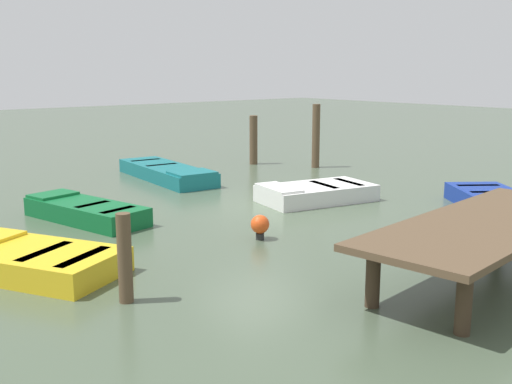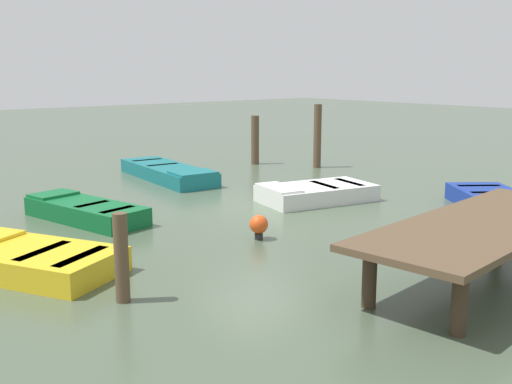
{
  "view_description": "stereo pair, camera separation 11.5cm",
  "coord_description": "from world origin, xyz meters",
  "px_view_note": "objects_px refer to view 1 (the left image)",
  "views": [
    {
      "loc": [
        9.03,
        10.9,
        3.21
      ],
      "look_at": [
        0.0,
        0.0,
        0.35
      ],
      "focal_mm": 42.84,
      "sensor_mm": 36.0,
      "label": 1
    },
    {
      "loc": [
        8.94,
        10.98,
        3.21
      ],
      "look_at": [
        0.0,
        0.0,
        0.35
      ],
      "focal_mm": 42.84,
      "sensor_mm": 36.0,
      "label": 2
    }
  ],
  "objects_px": {
    "rowboat_teal": "(167,172)",
    "dock_segment": "(488,227)",
    "rowboat_white": "(316,193)",
    "mooring_piling_near_left": "(125,258)",
    "rowboat_green": "(85,211)",
    "mooring_piling_far_left": "(316,136)",
    "rowboat_blue": "(497,202)",
    "mooring_piling_far_right": "(253,140)",
    "rowboat_yellow": "(34,260)",
    "marker_buoy": "(260,225)"
  },
  "relations": [
    {
      "from": "rowboat_blue",
      "to": "rowboat_green",
      "type": "distance_m",
      "value": 9.25
    },
    {
      "from": "rowboat_blue",
      "to": "mooring_piling_far_right",
      "type": "height_order",
      "value": "mooring_piling_far_right"
    },
    {
      "from": "rowboat_yellow",
      "to": "rowboat_blue",
      "type": "xyz_separation_m",
      "value": [
        -9.78,
        2.42,
        -0.0
      ]
    },
    {
      "from": "rowboat_yellow",
      "to": "mooring_piling_near_left",
      "type": "xyz_separation_m",
      "value": [
        -0.55,
        2.04,
        0.42
      ]
    },
    {
      "from": "rowboat_blue",
      "to": "mooring_piling_far_left",
      "type": "height_order",
      "value": "mooring_piling_far_left"
    },
    {
      "from": "rowboat_green",
      "to": "mooring_piling_near_left",
      "type": "xyz_separation_m",
      "value": [
        1.56,
        4.78,
        0.42
      ]
    },
    {
      "from": "rowboat_yellow",
      "to": "rowboat_teal",
      "type": "bearing_deg",
      "value": -73.41
    },
    {
      "from": "rowboat_yellow",
      "to": "mooring_piling_far_left",
      "type": "distance_m",
      "value": 12.09
    },
    {
      "from": "rowboat_yellow",
      "to": "mooring_piling_near_left",
      "type": "distance_m",
      "value": 2.15
    },
    {
      "from": "rowboat_green",
      "to": "mooring_piling_far_left",
      "type": "xyz_separation_m",
      "value": [
        -8.98,
        -2.0,
        0.83
      ]
    },
    {
      "from": "marker_buoy",
      "to": "rowboat_yellow",
      "type": "bearing_deg",
      "value": -10.91
    },
    {
      "from": "rowboat_yellow",
      "to": "rowboat_white",
      "type": "xyz_separation_m",
      "value": [
        -7.34,
        -0.99,
        -0.0
      ]
    },
    {
      "from": "rowboat_blue",
      "to": "mooring_piling_far_left",
      "type": "relative_size",
      "value": 1.55
    },
    {
      "from": "dock_segment",
      "to": "mooring_piling_near_left",
      "type": "relative_size",
      "value": 4.33
    },
    {
      "from": "dock_segment",
      "to": "mooring_piling_far_right",
      "type": "xyz_separation_m",
      "value": [
        -4.7,
        -11.36,
        -0.01
      ]
    },
    {
      "from": "rowboat_white",
      "to": "rowboat_blue",
      "type": "bearing_deg",
      "value": 137.36
    },
    {
      "from": "mooring_piling_far_left",
      "to": "marker_buoy",
      "type": "relative_size",
      "value": 4.35
    },
    {
      "from": "rowboat_teal",
      "to": "mooring_piling_far_right",
      "type": "xyz_separation_m",
      "value": [
        -3.87,
        -0.68,
        0.62
      ]
    },
    {
      "from": "rowboat_teal",
      "to": "mooring_piling_near_left",
      "type": "height_order",
      "value": "mooring_piling_near_left"
    },
    {
      "from": "marker_buoy",
      "to": "rowboat_green",
      "type": "bearing_deg",
      "value": -61.12
    },
    {
      "from": "mooring_piling_near_left",
      "to": "mooring_piling_far_right",
      "type": "height_order",
      "value": "mooring_piling_far_right"
    },
    {
      "from": "dock_segment",
      "to": "rowboat_green",
      "type": "xyz_separation_m",
      "value": [
        3.17,
        -7.49,
        -0.63
      ]
    },
    {
      "from": "rowboat_blue",
      "to": "marker_buoy",
      "type": "xyz_separation_m",
      "value": [
        5.73,
        -1.64,
        0.07
      ]
    },
    {
      "from": "rowboat_green",
      "to": "mooring_piling_far_left",
      "type": "relative_size",
      "value": 1.52
    },
    {
      "from": "mooring_piling_near_left",
      "to": "rowboat_white",
      "type": "bearing_deg",
      "value": -155.96
    },
    {
      "from": "dock_segment",
      "to": "rowboat_blue",
      "type": "bearing_deg",
      "value": -159.57
    },
    {
      "from": "dock_segment",
      "to": "rowboat_white",
      "type": "relative_size",
      "value": 1.84
    },
    {
      "from": "rowboat_yellow",
      "to": "rowboat_green",
      "type": "distance_m",
      "value": 3.46
    },
    {
      "from": "rowboat_white",
      "to": "mooring_piling_near_left",
      "type": "xyz_separation_m",
      "value": [
        6.79,
        3.03,
        0.42
      ]
    },
    {
      "from": "dock_segment",
      "to": "rowboat_white",
      "type": "height_order",
      "value": "dock_segment"
    },
    {
      "from": "mooring_piling_far_right",
      "to": "rowboat_yellow",
      "type": "bearing_deg",
      "value": 33.59
    },
    {
      "from": "dock_segment",
      "to": "marker_buoy",
      "type": "relative_size",
      "value": 11.53
    },
    {
      "from": "rowboat_yellow",
      "to": "mooring_piling_near_left",
      "type": "height_order",
      "value": "mooring_piling_near_left"
    },
    {
      "from": "rowboat_yellow",
      "to": "mooring_piling_near_left",
      "type": "relative_size",
      "value": 2.43
    },
    {
      "from": "mooring_piling_far_left",
      "to": "mooring_piling_near_left",
      "type": "distance_m",
      "value": 12.54
    },
    {
      "from": "rowboat_white",
      "to": "rowboat_green",
      "type": "bearing_deg",
      "value": -6.84
    },
    {
      "from": "rowboat_yellow",
      "to": "marker_buoy",
      "type": "bearing_deg",
      "value": -128.6
    },
    {
      "from": "mooring_piling_far_left",
      "to": "mooring_piling_far_right",
      "type": "height_order",
      "value": "mooring_piling_far_left"
    },
    {
      "from": "rowboat_teal",
      "to": "mooring_piling_near_left",
      "type": "xyz_separation_m",
      "value": [
        5.55,
        7.98,
        0.42
      ]
    },
    {
      "from": "rowboat_teal",
      "to": "rowboat_green",
      "type": "bearing_deg",
      "value": -45.58
    },
    {
      "from": "rowboat_blue",
      "to": "mooring_piling_near_left",
      "type": "height_order",
      "value": "mooring_piling_near_left"
    },
    {
      "from": "rowboat_yellow",
      "to": "rowboat_white",
      "type": "relative_size",
      "value": 1.03
    },
    {
      "from": "mooring_piling_far_right",
      "to": "mooring_piling_near_left",
      "type": "bearing_deg",
      "value": 42.59
    },
    {
      "from": "rowboat_green",
      "to": "mooring_piling_far_left",
      "type": "bearing_deg",
      "value": -90.14
    },
    {
      "from": "rowboat_teal",
      "to": "dock_segment",
      "type": "bearing_deg",
      "value": 1.29
    },
    {
      "from": "rowboat_yellow",
      "to": "rowboat_white",
      "type": "distance_m",
      "value": 7.4
    },
    {
      "from": "rowboat_yellow",
      "to": "marker_buoy",
      "type": "relative_size",
      "value": 6.46
    },
    {
      "from": "rowboat_yellow",
      "to": "mooring_piling_far_left",
      "type": "xyz_separation_m",
      "value": [
        -11.09,
        -4.74,
        0.83
      ]
    },
    {
      "from": "mooring_piling_far_left",
      "to": "marker_buoy",
      "type": "distance_m",
      "value": 8.98
    },
    {
      "from": "dock_segment",
      "to": "mooring_piling_near_left",
      "type": "distance_m",
      "value": 5.44
    }
  ]
}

